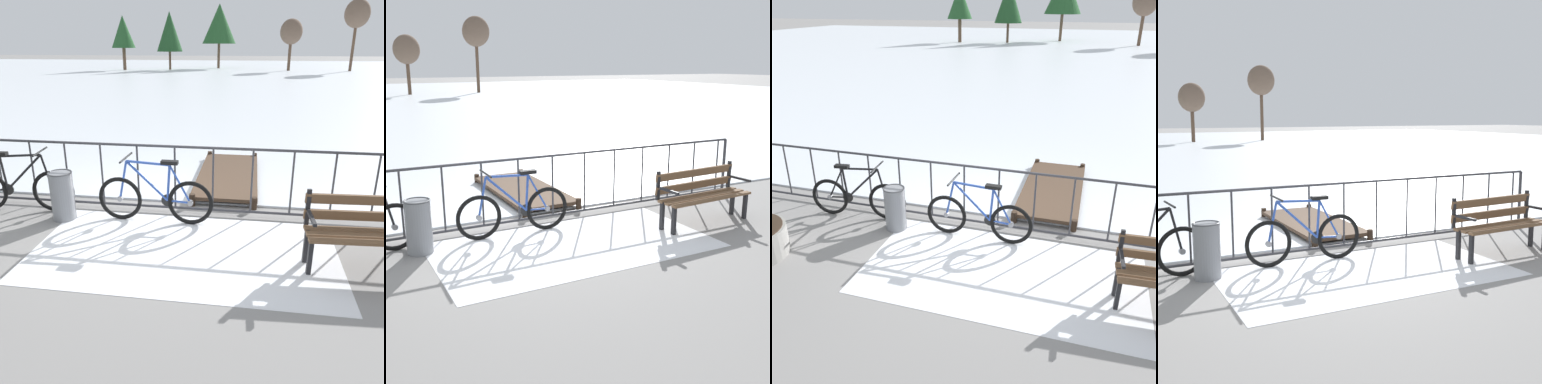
{
  "view_description": "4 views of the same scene",
  "coord_description": "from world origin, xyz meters",
  "views": [
    {
      "loc": [
        1.39,
        -5.54,
        2.48
      ],
      "look_at": [
        0.61,
        -0.39,
        0.5
      ],
      "focal_mm": 36.87,
      "sensor_mm": 36.0,
      "label": 1
    },
    {
      "loc": [
        -2.37,
        -6.94,
        2.46
      ],
      "look_at": [
        1.1,
        -0.42,
        0.53
      ],
      "focal_mm": 46.37,
      "sensor_mm": 36.0,
      "label": 2
    },
    {
      "loc": [
        1.56,
        -5.91,
        3.42
      ],
      "look_at": [
        -0.16,
        -0.42,
        0.79
      ],
      "focal_mm": 38.95,
      "sensor_mm": 36.0,
      "label": 3
    },
    {
      "loc": [
        -2.53,
        -6.95,
        2.07
      ],
      "look_at": [
        0.88,
        -0.17,
        0.93
      ],
      "focal_mm": 47.85,
      "sensor_mm": 36.0,
      "label": 4
    }
  ],
  "objects": [
    {
      "name": "railing_fence",
      "position": [
        0.0,
        0.0,
        0.56
      ],
      "size": [
        9.06,
        0.06,
        1.07
      ],
      "color": "#38383D",
      "rests_on": "ground"
    },
    {
      "name": "wooden_dock",
      "position": [
        1.0,
        1.64,
        0.12
      ],
      "size": [
        1.1,
        2.78,
        0.2
      ],
      "color": "#4C3828",
      "rests_on": "ground"
    },
    {
      "name": "ground_plane",
      "position": [
        0.0,
        0.0,
        0.0
      ],
      "size": [
        160.0,
        160.0,
        0.0
      ],
      "primitive_type": "plane",
      "color": "gray"
    },
    {
      "name": "tree_west_mid",
      "position": [
        -6.73,
        33.85,
        3.47
      ],
      "size": [
        2.47,
        2.47,
        5.27
      ],
      "color": "brown",
      "rests_on": "ground"
    },
    {
      "name": "tree_east_mid",
      "position": [
        -11.0,
        32.88,
        3.43
      ],
      "size": [
        2.24,
        2.24,
        4.9
      ],
      "color": "brown",
      "rests_on": "ground"
    },
    {
      "name": "bicycle_second",
      "position": [
        0.06,
        -0.38,
        0.37
      ],
      "size": [
        1.71,
        0.52,
        0.97
      ],
      "color": "black",
      "rests_on": "ground"
    },
    {
      "name": "trash_bin",
      "position": [
        -1.31,
        -0.48,
        0.37
      ],
      "size": [
        0.35,
        0.35,
        0.73
      ],
      "color": "gray",
      "rests_on": "ground"
    },
    {
      "name": "bicycle_near_railing",
      "position": [
        -2.11,
        -0.29,
        0.37
      ],
      "size": [
        1.71,
        0.52,
        0.97
      ],
      "color": "black",
      "rests_on": "ground"
    },
    {
      "name": "snow_patch",
      "position": [
        0.63,
        -1.2,
        0.0
      ],
      "size": [
        3.83,
        2.08,
        0.01
      ],
      "primitive_type": "cube",
      "color": "white",
      "rests_on": "ground"
    },
    {
      "name": "tree_far_east",
      "position": [
        4.55,
        34.19,
        3.39
      ],
      "size": [
        2.02,
        2.02,
        4.55
      ],
      "color": "brown",
      "rests_on": "ground"
    },
    {
      "name": "frozen_pond",
      "position": [
        0.0,
        28.4,
        0.01
      ],
      "size": [
        80.0,
        56.0,
        0.03
      ],
      "primitive_type": "cube",
      "color": "silver",
      "rests_on": "ground"
    }
  ]
}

